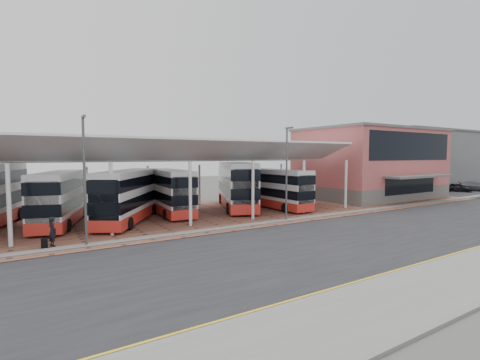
{
  "coord_description": "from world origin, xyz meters",
  "views": [
    {
      "loc": [
        -17.17,
        -16.83,
        5.65
      ],
      "look_at": [
        -0.79,
        9.4,
        3.49
      ],
      "focal_mm": 26.0,
      "sensor_mm": 36.0,
      "label": 1
    }
  ],
  "objects_px": {
    "bus_1": "(61,198)",
    "bus_5": "(274,189)",
    "bus_3": "(168,192)",
    "carpark_car_a": "(458,187)",
    "bus_2": "(128,196)",
    "bus_4": "(236,185)",
    "carpark_car_b": "(477,186)",
    "pedestrian": "(52,232)",
    "terminal": "(370,163)"
  },
  "relations": [
    {
      "from": "bus_2",
      "to": "pedestrian",
      "type": "height_order",
      "value": "bus_2"
    },
    {
      "from": "bus_1",
      "to": "carpark_car_b",
      "type": "bearing_deg",
      "value": 12.58
    },
    {
      "from": "terminal",
      "to": "bus_2",
      "type": "xyz_separation_m",
      "value": [
        -32.7,
        -0.9,
        -2.43
      ]
    },
    {
      "from": "bus_2",
      "to": "carpark_car_a",
      "type": "relative_size",
      "value": 2.65
    },
    {
      "from": "bus_3",
      "to": "bus_2",
      "type": "bearing_deg",
      "value": -147.66
    },
    {
      "from": "bus_4",
      "to": "bus_5",
      "type": "relative_size",
      "value": 1.19
    },
    {
      "from": "bus_2",
      "to": "pedestrian",
      "type": "relative_size",
      "value": 5.57
    },
    {
      "from": "bus_1",
      "to": "bus_4",
      "type": "xyz_separation_m",
      "value": [
        16.78,
        -0.05,
        0.29
      ]
    },
    {
      "from": "bus_1",
      "to": "bus_2",
      "type": "distance_m",
      "value": 5.26
    },
    {
      "from": "bus_1",
      "to": "carpark_car_a",
      "type": "distance_m",
      "value": 55.03
    },
    {
      "from": "bus_3",
      "to": "bus_5",
      "type": "bearing_deg",
      "value": -8.82
    },
    {
      "from": "bus_5",
      "to": "carpark_car_a",
      "type": "relative_size",
      "value": 2.61
    },
    {
      "from": "carpark_car_a",
      "to": "bus_2",
      "type": "bearing_deg",
      "value": 155.08
    },
    {
      "from": "pedestrian",
      "to": "carpark_car_a",
      "type": "bearing_deg",
      "value": -105.55
    },
    {
      "from": "bus_5",
      "to": "carpark_car_a",
      "type": "height_order",
      "value": "bus_5"
    },
    {
      "from": "bus_2",
      "to": "bus_4",
      "type": "xyz_separation_m",
      "value": [
        11.84,
        1.77,
        0.26
      ]
    },
    {
      "from": "terminal",
      "to": "bus_5",
      "type": "distance_m",
      "value": 17.52
    },
    {
      "from": "carpark_car_b",
      "to": "bus_3",
      "type": "bearing_deg",
      "value": 145.28
    },
    {
      "from": "carpark_car_b",
      "to": "carpark_car_a",
      "type": "bearing_deg",
      "value": 134.64
    },
    {
      "from": "bus_1",
      "to": "bus_5",
      "type": "xyz_separation_m",
      "value": [
        20.34,
        -2.03,
        -0.08
      ]
    },
    {
      "from": "pedestrian",
      "to": "carpark_car_a",
      "type": "height_order",
      "value": "pedestrian"
    },
    {
      "from": "bus_2",
      "to": "carpark_car_b",
      "type": "distance_m",
      "value": 53.65
    },
    {
      "from": "pedestrian",
      "to": "carpark_car_b",
      "type": "relative_size",
      "value": 0.36
    },
    {
      "from": "bus_5",
      "to": "pedestrian",
      "type": "distance_m",
      "value": 22.22
    },
    {
      "from": "bus_1",
      "to": "bus_4",
      "type": "relative_size",
      "value": 0.89
    },
    {
      "from": "bus_3",
      "to": "carpark_car_a",
      "type": "bearing_deg",
      "value": -1.58
    },
    {
      "from": "bus_5",
      "to": "bus_1",
      "type": "bearing_deg",
      "value": 173.75
    },
    {
      "from": "bus_1",
      "to": "bus_2",
      "type": "bearing_deg",
      "value": -2.62
    },
    {
      "from": "carpark_car_a",
      "to": "pedestrian",
      "type": "bearing_deg",
      "value": 161.22
    },
    {
      "from": "bus_3",
      "to": "carpark_car_a",
      "type": "relative_size",
      "value": 2.71
    },
    {
      "from": "bus_1",
      "to": "terminal",
      "type": "bearing_deg",
      "value": 16.21
    },
    {
      "from": "bus_2",
      "to": "bus_4",
      "type": "relative_size",
      "value": 0.85
    },
    {
      "from": "bus_1",
      "to": "bus_4",
      "type": "distance_m",
      "value": 16.78
    },
    {
      "from": "carpark_car_a",
      "to": "carpark_car_b",
      "type": "xyz_separation_m",
      "value": [
        3.6,
        -1.11,
        0.08
      ]
    },
    {
      "from": "bus_2",
      "to": "carpark_car_b",
      "type": "xyz_separation_m",
      "value": [
        53.53,
        -3.33,
        -1.41
      ]
    },
    {
      "from": "bus_2",
      "to": "bus_4",
      "type": "height_order",
      "value": "bus_4"
    },
    {
      "from": "terminal",
      "to": "carpark_car_a",
      "type": "distance_m",
      "value": 17.94
    },
    {
      "from": "bus_3",
      "to": "bus_4",
      "type": "bearing_deg",
      "value": -0.18
    },
    {
      "from": "carpark_car_b",
      "to": "pedestrian",
      "type": "bearing_deg",
      "value": 154.16
    },
    {
      "from": "bus_4",
      "to": "pedestrian",
      "type": "bearing_deg",
      "value": -134.06
    },
    {
      "from": "bus_3",
      "to": "carpark_car_a",
      "type": "xyz_separation_m",
      "value": [
        45.59,
        -4.55,
        -1.44
      ]
    },
    {
      "from": "terminal",
      "to": "bus_2",
      "type": "distance_m",
      "value": 32.81
    },
    {
      "from": "bus_4",
      "to": "bus_5",
      "type": "distance_m",
      "value": 4.09
    },
    {
      "from": "carpark_car_b",
      "to": "bus_5",
      "type": "bearing_deg",
      "value": 147.17
    },
    {
      "from": "pedestrian",
      "to": "bus_5",
      "type": "bearing_deg",
      "value": -94.72
    },
    {
      "from": "pedestrian",
      "to": "carpark_car_a",
      "type": "xyz_separation_m",
      "value": [
        56.02,
        3.53,
        -0.24
      ]
    },
    {
      "from": "pedestrian",
      "to": "carpark_car_a",
      "type": "relative_size",
      "value": 0.47
    },
    {
      "from": "bus_2",
      "to": "carpark_car_b",
      "type": "bearing_deg",
      "value": 29.1
    },
    {
      "from": "bus_1",
      "to": "pedestrian",
      "type": "xyz_separation_m",
      "value": [
        -1.15,
        -7.56,
        -1.22
      ]
    },
    {
      "from": "bus_3",
      "to": "bus_5",
      "type": "xyz_separation_m",
      "value": [
        11.06,
        -2.54,
        -0.06
      ]
    }
  ]
}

